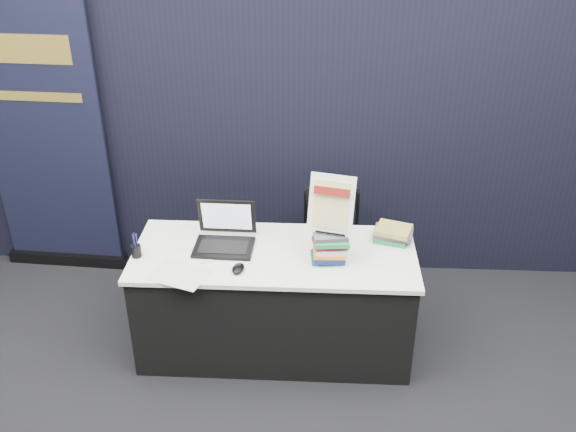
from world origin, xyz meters
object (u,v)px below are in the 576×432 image
(book_stack_short, at_px, (393,233))
(pullup_banner, at_px, (48,149))
(laptop, at_px, (225,236))
(book_stack_tall, at_px, (330,247))
(info_sign, at_px, (331,205))
(display_table, at_px, (275,300))
(stacking_chair, at_px, (331,245))

(book_stack_short, bearing_deg, pullup_banner, 163.53)
(laptop, distance_m, pullup_banner, 1.71)
(book_stack_tall, xyz_separation_m, pullup_banner, (-2.13, 1.02, 0.17))
(info_sign, bearing_deg, display_table, -173.20)
(book_stack_short, height_order, info_sign, info_sign)
(info_sign, bearing_deg, book_stack_short, 42.47)
(laptop, distance_m, info_sign, 0.75)
(display_table, relative_size, laptop, 4.70)
(book_stack_short, distance_m, info_sign, 0.58)
(info_sign, distance_m, stacking_chair, 0.85)
(laptop, bearing_deg, pullup_banner, 150.60)
(stacking_chair, bearing_deg, book_stack_short, -42.83)
(info_sign, xyz_separation_m, stacking_chair, (0.02, 0.57, -0.63))
(book_stack_tall, xyz_separation_m, stacking_chair, (0.02, 0.60, -0.36))
(pullup_banner, height_order, stacking_chair, pullup_banner)
(book_stack_tall, bearing_deg, display_table, 168.62)
(book_stack_short, bearing_deg, info_sign, -150.82)
(pullup_banner, bearing_deg, book_stack_tall, -22.21)
(laptop, bearing_deg, info_sign, -8.22)
(book_stack_short, relative_size, pullup_banner, 0.12)
(book_stack_short, height_order, stacking_chair, stacking_chair)
(book_stack_short, height_order, pullup_banner, pullup_banner)
(info_sign, relative_size, pullup_banner, 0.16)
(info_sign, bearing_deg, laptop, -176.39)
(info_sign, relative_size, stacking_chair, 0.43)
(laptop, height_order, stacking_chair, laptop)
(book_stack_tall, height_order, book_stack_short, book_stack_tall)
(info_sign, bearing_deg, stacking_chair, 101.26)
(display_table, height_order, book_stack_short, book_stack_short)
(display_table, bearing_deg, book_stack_tall, -11.38)
(laptop, relative_size, stacking_chair, 0.44)
(laptop, relative_size, book_stack_short, 1.41)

